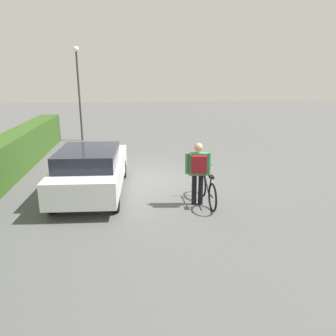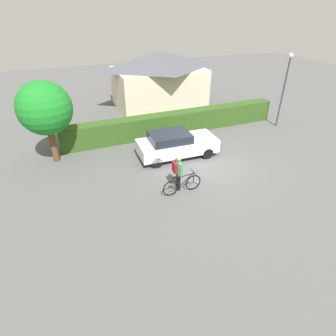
% 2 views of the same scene
% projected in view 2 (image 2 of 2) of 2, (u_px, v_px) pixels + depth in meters
% --- Properties ---
extents(ground_plane, '(60.00, 60.00, 0.00)m').
position_uv_depth(ground_plane, '(210.00, 165.00, 14.13)').
color(ground_plane, '#555555').
extents(hedge_row, '(14.02, 0.90, 1.34)m').
position_uv_depth(hedge_row, '(175.00, 123.00, 17.38)').
color(hedge_row, '#31521C').
rests_on(hedge_row, ground).
extents(house_distant, '(7.02, 4.84, 4.21)m').
position_uv_depth(house_distant, '(159.00, 79.00, 21.35)').
color(house_distant, beige).
rests_on(house_distant, ground).
extents(parked_car_near, '(4.29, 1.96, 1.41)m').
position_uv_depth(parked_car_near, '(176.00, 144.00, 14.58)').
color(parked_car_near, silver).
rests_on(parked_car_near, ground).
extents(bicycle, '(1.83, 0.50, 0.93)m').
position_uv_depth(bicycle, '(182.00, 185.00, 11.88)').
color(bicycle, black).
rests_on(bicycle, ground).
extents(person_rider, '(0.37, 0.67, 1.68)m').
position_uv_depth(person_rider, '(178.00, 170.00, 11.76)').
color(person_rider, black).
rests_on(person_rider, ground).
extents(street_lamp, '(0.28, 0.28, 4.66)m').
position_uv_depth(street_lamp, '(285.00, 82.00, 17.19)').
color(street_lamp, '#38383D').
rests_on(street_lamp, ground).
extents(tree_kerbside, '(2.60, 2.60, 4.17)m').
position_uv_depth(tree_kerbside, '(45.00, 109.00, 13.08)').
color(tree_kerbside, brown).
rests_on(tree_kerbside, ground).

